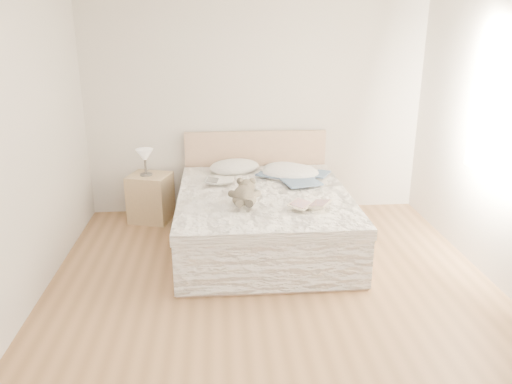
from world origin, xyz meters
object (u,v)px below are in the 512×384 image
at_px(photo_book, 220,181).
at_px(teddy_bear, 244,202).
at_px(bed, 263,216).
at_px(table_lamp, 145,157).
at_px(nightstand, 151,198).
at_px(childrens_book, 310,205).

xyz_separation_m(photo_book, teddy_bear, (0.22, -0.73, 0.02)).
height_order(bed, teddy_bear, bed).
height_order(table_lamp, teddy_bear, table_lamp).
height_order(nightstand, teddy_bear, teddy_bear).
bearing_deg(photo_book, childrens_book, -35.37).
relative_size(nightstand, table_lamp, 1.81).
xyz_separation_m(bed, photo_book, (-0.44, 0.21, 0.32)).
height_order(table_lamp, photo_book, table_lamp).
relative_size(bed, teddy_bear, 5.65).
height_order(photo_book, teddy_bear, teddy_bear).
bearing_deg(photo_book, bed, -17.35).
bearing_deg(nightstand, childrens_book, -38.94).
bearing_deg(bed, nightstand, 149.15).
relative_size(table_lamp, teddy_bear, 0.81).
bearing_deg(table_lamp, nightstand, 27.84).
distance_m(bed, table_lamp, 1.56).
height_order(bed, childrens_book, bed).
relative_size(bed, childrens_book, 5.88).
height_order(table_lamp, childrens_book, table_lamp).
height_order(childrens_book, teddy_bear, teddy_bear).
relative_size(table_lamp, childrens_book, 0.85).
bearing_deg(nightstand, table_lamp, -152.16).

